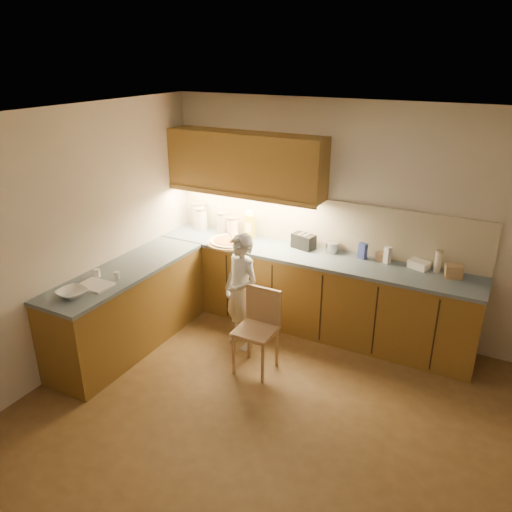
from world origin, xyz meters
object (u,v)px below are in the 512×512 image
at_px(pizza_on_board, 230,242).
at_px(child, 241,292).
at_px(wooden_chair, 259,324).
at_px(toaster, 304,241).
at_px(oil_jug, 250,225).

xyz_separation_m(pizza_on_board, child, (0.49, -0.60, -0.29)).
distance_m(wooden_chair, toaster, 1.26).
distance_m(child, wooden_chair, 0.48).
relative_size(pizza_on_board, oil_jug, 1.56).
xyz_separation_m(child, wooden_chair, (0.36, -0.28, -0.15)).
height_order(child, wooden_chair, child).
bearing_deg(toaster, oil_jug, -167.33).
relative_size(pizza_on_board, wooden_chair, 0.63).
distance_m(child, toaster, 1.00).
bearing_deg(oil_jug, pizza_on_board, -111.26).
bearing_deg(wooden_chair, child, 141.89).
bearing_deg(child, pizza_on_board, 151.77).
bearing_deg(wooden_chair, pizza_on_board, 133.71).
relative_size(wooden_chair, oil_jug, 2.47).
distance_m(oil_jug, toaster, 0.73).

